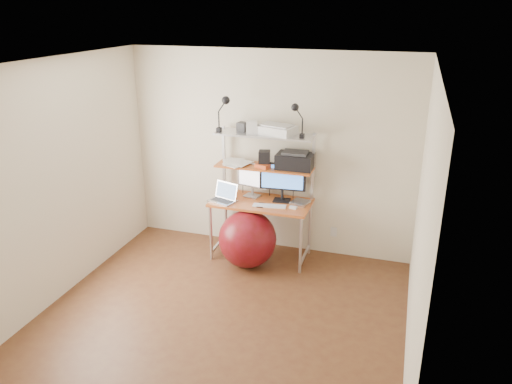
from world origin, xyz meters
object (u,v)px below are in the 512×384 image
monitor_silver (252,177)px  laptop (224,197)px  printer (295,160)px  exercise_ball (247,239)px  monitor_black (283,179)px

monitor_silver → laptop: size_ratio=1.20×
monitor_silver → printer: bearing=13.1°
monitor_silver → laptop: bearing=-125.0°
monitor_silver → exercise_ball: monitor_silver is taller
monitor_silver → printer: (0.53, 0.01, 0.27)m
exercise_ball → laptop: bearing=155.3°
monitor_silver → monitor_black: size_ratio=0.81×
laptop → printer: bearing=36.2°
exercise_ball → monitor_black: bearing=49.1°
monitor_silver → printer: size_ratio=1.05×
monitor_black → laptop: bearing=-167.0°
laptop → exercise_ball: (0.35, -0.16, -0.44)m
monitor_black → printer: (0.14, 0.05, 0.23)m
monitor_black → exercise_ball: monitor_black is taller
monitor_silver → monitor_black: monitor_black is taller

